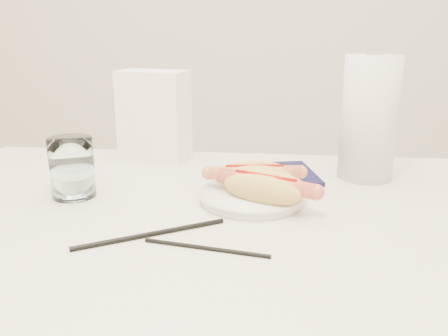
# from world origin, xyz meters

# --- Properties ---
(table) EXTENTS (1.20, 0.80, 0.75)m
(table) POSITION_xyz_m (0.00, 0.00, 0.69)
(table) COLOR silver
(table) RESTS_ON ground
(plate) EXTENTS (0.25, 0.25, 0.02)m
(plate) POSITION_xyz_m (0.09, 0.05, 0.76)
(plate) COLOR white
(plate) RESTS_ON table
(hotdog_left) EXTENTS (0.18, 0.09, 0.05)m
(hotdog_left) POSITION_xyz_m (0.09, 0.09, 0.79)
(hotdog_left) COLOR #DFA859
(hotdog_left) RESTS_ON plate
(hotdog_right) EXTENTS (0.18, 0.13, 0.05)m
(hotdog_right) POSITION_xyz_m (0.12, 0.02, 0.79)
(hotdog_right) COLOR #DFB257
(hotdog_right) RESTS_ON plate
(water_glass) EXTENTS (0.08, 0.08, 0.11)m
(water_glass) POSITION_xyz_m (-0.25, 0.05, 0.81)
(water_glass) COLOR white
(water_glass) RESTS_ON table
(chopstick_near) EXTENTS (0.21, 0.14, 0.01)m
(chopstick_near) POSITION_xyz_m (-0.06, -0.12, 0.75)
(chopstick_near) COLOR black
(chopstick_near) RESTS_ON table
(chopstick_far) EXTENTS (0.19, 0.04, 0.01)m
(chopstick_far) POSITION_xyz_m (0.03, -0.15, 0.75)
(chopstick_far) COLOR black
(chopstick_far) RESTS_ON table
(napkin_box) EXTENTS (0.18, 0.12, 0.21)m
(napkin_box) POSITION_xyz_m (-0.16, 0.33, 0.86)
(napkin_box) COLOR white
(napkin_box) RESTS_ON table
(navy_napkin) EXTENTS (0.20, 0.20, 0.01)m
(navy_napkin) POSITION_xyz_m (0.14, 0.21, 0.75)
(navy_napkin) COLOR #101034
(navy_napkin) RESTS_ON table
(paper_towel_roll) EXTENTS (0.14, 0.14, 0.26)m
(paper_towel_roll) POSITION_xyz_m (0.33, 0.23, 0.88)
(paper_towel_roll) COLOR silver
(paper_towel_roll) RESTS_ON table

